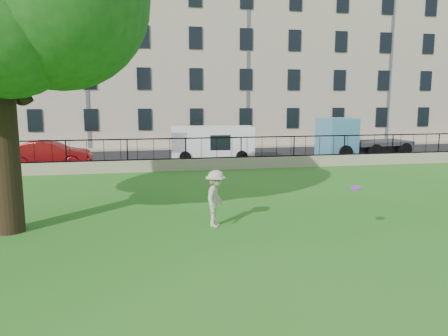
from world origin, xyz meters
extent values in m
plane|color=#26711B|center=(0.00, 0.00, 0.00)|extent=(120.00, 120.00, 0.00)
cube|color=tan|center=(0.00, 12.00, 0.30)|extent=(50.00, 0.40, 0.60)
cube|color=black|center=(0.00, 12.00, 0.63)|extent=(50.00, 0.05, 0.06)
cube|color=black|center=(0.00, 12.00, 1.70)|extent=(50.00, 0.05, 0.06)
cube|color=black|center=(0.00, 16.70, 0.01)|extent=(60.00, 9.00, 0.01)
cube|color=tan|center=(0.00, 21.90, 0.06)|extent=(60.00, 1.40, 0.12)
cube|color=#B2A18E|center=(0.00, 27.60, 6.50)|extent=(56.00, 10.00, 13.00)
cylinder|color=black|center=(-6.09, 2.27, 2.24)|extent=(0.82, 0.82, 4.48)
imported|color=beige|center=(-0.18, 1.68, 0.85)|extent=(1.02, 1.26, 1.70)
cylinder|color=purple|center=(3.39, -0.05, 1.39)|extent=(0.32, 0.33, 0.12)
imported|color=#A21317|center=(-7.25, 14.40, 0.73)|extent=(4.43, 1.58, 1.46)
cube|color=white|center=(2.00, 15.40, 1.04)|extent=(5.10, 2.38, 2.07)
cube|color=#4E92B8|center=(12.00, 15.40, 1.26)|extent=(6.24, 2.90, 2.52)
camera|label=1|loc=(-2.34, -10.79, 3.82)|focal=35.00mm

